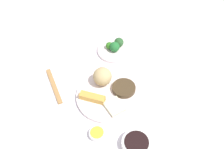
{
  "coord_description": "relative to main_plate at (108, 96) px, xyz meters",
  "views": [
    {
      "loc": [
        -0.13,
        -0.63,
        0.85
      ],
      "look_at": [
        0.01,
        0.06,
        0.06
      ],
      "focal_mm": 37.8,
      "sensor_mm": 36.0,
      "label": 1
    }
  ],
  "objects": [
    {
      "name": "tabletop",
      "position": [
        0.03,
        0.02,
        -0.02
      ],
      "size": [
        2.2,
        2.2,
        0.02
      ],
      "primitive_type": "cube",
      "color": "white",
      "rests_on": "ground"
    },
    {
      "name": "soy_sauce_bowl",
      "position": [
        0.06,
        -0.24,
        0.01
      ],
      "size": [
        0.11,
        0.11,
        0.03
      ],
      "primitive_type": "cylinder",
      "color": "white",
      "rests_on": "tabletop"
    },
    {
      "name": "broccoli_floret_0",
      "position": [
        0.08,
        0.27,
        0.03
      ],
      "size": [
        0.05,
        0.05,
        0.05
      ],
      "primitive_type": "sphere",
      "color": "#226C2F",
      "rests_on": "broccoli_plate"
    },
    {
      "name": "rice_scoop",
      "position": [
        -0.01,
        0.07,
        0.05
      ],
      "size": [
        0.08,
        0.08,
        0.08
      ],
      "primitive_type": "sphere",
      "color": "tan",
      "rests_on": "main_plate"
    },
    {
      "name": "soy_sauce_bowl_liquid",
      "position": [
        0.06,
        -0.24,
        0.03
      ],
      "size": [
        0.09,
        0.09,
        0.0
      ],
      "primitive_type": "cylinder",
      "color": "black",
      "rests_on": "soy_sauce_bowl"
    },
    {
      "name": "stir_fry_heap",
      "position": [
        0.07,
        0.01,
        0.02
      ],
      "size": [
        0.1,
        0.1,
        0.02
      ],
      "primitive_type": "cylinder",
      "color": "#43331E",
      "rests_on": "main_plate"
    },
    {
      "name": "spring_roll",
      "position": [
        -0.07,
        -0.01,
        0.02
      ],
      "size": [
        0.11,
        0.08,
        0.03
      ],
      "primitive_type": "cube",
      "rotation": [
        0.0,
        0.0,
        2.65
      ],
      "color": "gold",
      "rests_on": "main_plate"
    },
    {
      "name": "broccoli_plate",
      "position": [
        0.09,
        0.28,
        -0.0
      ],
      "size": [
        0.19,
        0.19,
        0.01
      ],
      "primitive_type": "cylinder",
      "color": "white",
      "rests_on": "tabletop"
    },
    {
      "name": "sauce_ramekin_hot_mustard",
      "position": [
        -0.07,
        -0.17,
        0.0
      ],
      "size": [
        0.06,
        0.06,
        0.02
      ],
      "primitive_type": "cylinder",
      "color": "white",
      "rests_on": "tabletop"
    },
    {
      "name": "crab_rangoon_wonton",
      "position": [
        0.01,
        -0.07,
        0.01
      ],
      "size": [
        0.09,
        0.1,
        0.01
      ],
      "primitive_type": "cube",
      "rotation": [
        0.0,
        0.0,
        0.37
      ],
      "color": "beige",
      "rests_on": "main_plate"
    },
    {
      "name": "broccoli_floret_1",
      "position": [
        0.06,
        0.29,
        0.02
      ],
      "size": [
        0.04,
        0.04,
        0.04
      ],
      "primitive_type": "sphere",
      "color": "#2F741E",
      "rests_on": "broccoli_plate"
    },
    {
      "name": "chopsticks_pair",
      "position": [
        -0.23,
        0.1,
        -0.0
      ],
      "size": [
        0.07,
        0.21,
        0.01
      ],
      "primitive_type": "cube",
      "rotation": [
        0.0,
        0.0,
        1.81
      ],
      "color": "#AA7C46",
      "rests_on": "tabletop"
    },
    {
      "name": "main_plate",
      "position": [
        0.0,
        0.0,
        0.0
      ],
      "size": [
        0.28,
        0.28,
        0.02
      ],
      "primitive_type": "cylinder",
      "color": "white",
      "rests_on": "tabletop"
    },
    {
      "name": "broccoli_floret_2",
      "position": [
        0.11,
        0.3,
        0.03
      ],
      "size": [
        0.05,
        0.05,
        0.05
      ],
      "primitive_type": "sphere",
      "color": "#2A572B",
      "rests_on": "broccoli_plate"
    },
    {
      "name": "sauce_ramekin_hot_mustard_liquid",
      "position": [
        -0.07,
        -0.17,
        0.01
      ],
      "size": [
        0.05,
        0.05,
        0.0
      ],
      "primitive_type": "cylinder",
      "color": "yellow",
      "rests_on": "sauce_ramekin_hot_mustard"
    }
  ]
}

